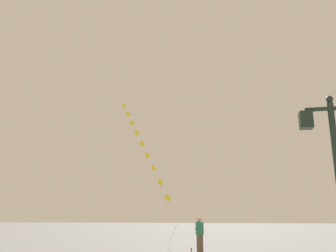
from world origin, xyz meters
name	(u,v)px	position (x,y,z in m)	size (l,w,h in m)	color
ground_plane	(244,251)	(0.00, 20.00, 0.00)	(160.00, 160.00, 0.00)	gray
twin_lantern_lamp_post	(336,154)	(1.95, 8.07, 3.11)	(1.40, 0.28, 4.47)	#1E2D23
kite_train	(145,151)	(-6.54, 24.16, 6.29)	(7.04, 9.23, 11.31)	brown
kite_flyer	(200,234)	(-2.17, 18.21, 0.90)	(0.49, 0.58, 1.71)	brown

